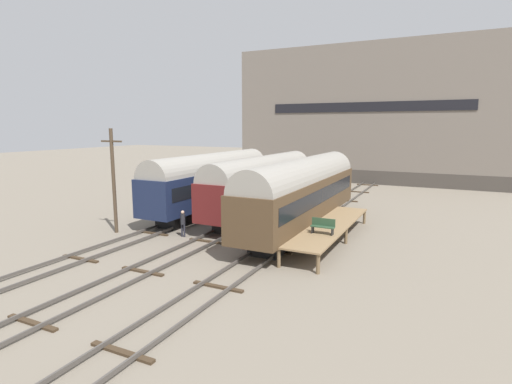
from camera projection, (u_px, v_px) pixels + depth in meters
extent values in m
plane|color=slate|center=(230.00, 231.00, 28.29)|extent=(200.00, 200.00, 0.00)
cube|color=#4C4742|center=(171.00, 221.00, 30.51)|extent=(0.08, 60.00, 0.16)
cube|color=#4C4742|center=(187.00, 223.00, 29.89)|extent=(0.08, 60.00, 0.16)
cube|color=#3D2D1E|center=(80.00, 259.00, 22.25)|extent=(2.60, 0.24, 0.10)
cube|color=#3D2D1E|center=(152.00, 233.00, 27.56)|extent=(2.60, 0.24, 0.10)
cube|color=#3D2D1E|center=(201.00, 216.00, 32.88)|extent=(2.60, 0.24, 0.10)
cube|color=#3D2D1E|center=(236.00, 203.00, 38.20)|extent=(2.60, 0.24, 0.10)
cube|color=#3D2D1E|center=(263.00, 194.00, 43.52)|extent=(2.60, 0.24, 0.10)
cube|color=#3D2D1E|center=(283.00, 187.00, 48.84)|extent=(2.60, 0.24, 0.10)
cube|color=#3D2D1E|center=(300.00, 181.00, 54.15)|extent=(2.60, 0.24, 0.10)
cube|color=#4C4742|center=(222.00, 228.00, 28.57)|extent=(0.08, 60.00, 0.16)
cube|color=#4C4742|center=(239.00, 230.00, 27.95)|extent=(0.08, 60.00, 0.16)
cube|color=#3D2D1E|center=(32.00, 323.00, 14.98)|extent=(2.60, 0.24, 0.10)
cube|color=#3D2D1E|center=(143.00, 271.00, 20.30)|extent=(2.60, 0.24, 0.10)
cube|color=#3D2D1E|center=(207.00, 241.00, 25.62)|extent=(2.60, 0.24, 0.10)
cube|color=#3D2D1E|center=(249.00, 221.00, 30.94)|extent=(2.60, 0.24, 0.10)
cube|color=#3D2D1E|center=(279.00, 208.00, 36.26)|extent=(2.60, 0.24, 0.10)
cube|color=#3D2D1E|center=(302.00, 197.00, 41.57)|extent=(2.60, 0.24, 0.10)
cube|color=#3D2D1E|center=(319.00, 189.00, 46.89)|extent=(2.60, 0.24, 0.10)
cube|color=#3D2D1E|center=(333.00, 183.00, 52.21)|extent=(2.60, 0.24, 0.10)
cube|color=#4C4742|center=(279.00, 235.00, 26.62)|extent=(0.08, 60.00, 0.16)
cube|color=#4C4742|center=(300.00, 238.00, 26.00)|extent=(0.08, 60.00, 0.16)
cube|color=#3D2D1E|center=(122.00, 352.00, 13.04)|extent=(2.60, 0.24, 0.10)
cube|color=#3D2D1E|center=(218.00, 287.00, 18.36)|extent=(2.60, 0.24, 0.10)
cube|color=#3D2D1E|center=(271.00, 251.00, 23.67)|extent=(2.60, 0.24, 0.10)
cube|color=#3D2D1E|center=(304.00, 228.00, 28.99)|extent=(2.60, 0.24, 0.10)
cube|color=#3D2D1E|center=(327.00, 212.00, 34.31)|extent=(2.60, 0.24, 0.10)
cube|color=#3D2D1E|center=(344.00, 201.00, 39.63)|extent=(2.60, 0.24, 0.10)
cube|color=#3D2D1E|center=(357.00, 192.00, 44.95)|extent=(2.60, 0.24, 0.10)
cube|color=#3D2D1E|center=(367.00, 185.00, 50.26)|extent=(2.60, 0.24, 0.10)
cube|color=black|center=(324.00, 209.00, 33.34)|extent=(1.80, 2.40, 1.00)
cube|color=black|center=(270.00, 244.00, 23.47)|extent=(1.80, 2.40, 1.00)
cube|color=#4C3823|center=(302.00, 198.00, 28.10)|extent=(3.01, 17.13, 2.74)
cube|color=black|center=(302.00, 193.00, 28.04)|extent=(3.05, 15.76, 0.98)
cylinder|color=gray|center=(303.00, 179.00, 27.87)|extent=(2.86, 16.79, 2.86)
cube|color=black|center=(286.00, 200.00, 37.50)|extent=(1.80, 2.40, 1.00)
cube|color=black|center=(231.00, 224.00, 28.35)|extent=(1.80, 2.40, 1.00)
cube|color=#5B1919|center=(262.00, 188.00, 32.63)|extent=(2.81, 15.89, 2.64)
cube|color=black|center=(262.00, 185.00, 32.58)|extent=(2.85, 14.62, 0.95)
cylinder|color=gray|center=(262.00, 172.00, 32.41)|extent=(2.67, 15.57, 2.67)
cube|color=black|center=(241.00, 197.00, 38.91)|extent=(1.80, 2.40, 1.00)
cube|color=black|center=(175.00, 219.00, 29.77)|extent=(1.80, 2.40, 1.00)
cube|color=#192342|center=(212.00, 185.00, 34.04)|extent=(2.91, 15.88, 2.73)
cube|color=black|center=(212.00, 182.00, 33.98)|extent=(2.95, 14.61, 0.98)
cylinder|color=gray|center=(211.00, 170.00, 33.81)|extent=(2.77, 15.56, 2.77)
cube|color=#8C704C|center=(330.00, 225.00, 25.57)|extent=(2.44, 12.03, 0.10)
cylinder|color=brown|center=(279.00, 258.00, 20.93)|extent=(0.20, 0.20, 1.02)
cylinder|color=brown|center=(318.00, 264.00, 20.00)|extent=(0.20, 0.20, 1.02)
cylinder|color=brown|center=(337.00, 214.00, 31.33)|extent=(0.20, 0.20, 1.02)
cylinder|color=brown|center=(364.00, 217.00, 30.40)|extent=(0.20, 0.20, 1.02)
cylinder|color=brown|center=(314.00, 232.00, 26.13)|extent=(0.20, 0.20, 1.02)
cylinder|color=brown|center=(346.00, 236.00, 25.20)|extent=(0.20, 0.20, 1.02)
cube|color=#2D4C33|center=(323.00, 227.00, 23.25)|extent=(1.40, 0.40, 0.06)
cube|color=#2D4C33|center=(324.00, 222.00, 23.36)|extent=(1.40, 0.06, 0.45)
cube|color=black|center=(313.00, 230.00, 23.55)|extent=(0.06, 0.40, 0.40)
cube|color=black|center=(332.00, 232.00, 23.03)|extent=(0.06, 0.40, 0.40)
cylinder|color=#282833|center=(182.00, 230.00, 26.81)|extent=(0.12, 0.12, 0.86)
cylinder|color=#282833|center=(184.00, 231.00, 26.72)|extent=(0.12, 0.12, 0.86)
cylinder|color=#232328|center=(183.00, 219.00, 26.64)|extent=(0.32, 0.32, 0.72)
sphere|color=tan|center=(183.00, 212.00, 26.56)|extent=(0.23, 0.23, 0.23)
cylinder|color=#473828|center=(114.00, 181.00, 27.37)|extent=(0.24, 0.24, 7.21)
cube|color=#473828|center=(111.00, 141.00, 26.93)|extent=(1.80, 0.12, 0.12)
cube|color=#46403A|center=(372.00, 172.00, 57.36)|extent=(35.27, 13.36, 1.77)
cube|color=slate|center=(375.00, 109.00, 55.92)|extent=(35.27, 13.36, 15.96)
cube|color=black|center=(366.00, 107.00, 49.95)|extent=(24.69, 0.10, 1.20)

